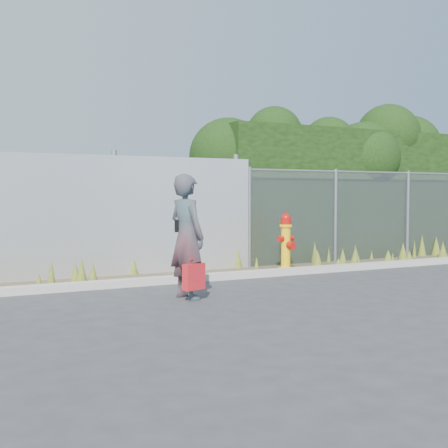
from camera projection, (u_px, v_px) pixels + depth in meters
name	position (u px, v px, depth m)	size (l,w,h in m)	color
ground	(284.00, 295.00, 8.29)	(80.00, 80.00, 0.00)	#333336
curb	(229.00, 276.00, 9.90)	(16.00, 0.22, 0.12)	#A49D94
weed_strip	(237.00, 265.00, 10.75)	(16.00, 1.32, 0.55)	#493C2A
corrugated_fence	(27.00, 217.00, 9.52)	(8.50, 0.21, 2.30)	silver
chainlink_fence	(373.00, 215.00, 12.78)	(6.50, 0.07, 2.05)	gray
hedge	(350.00, 175.00, 13.69)	(7.94, 2.03, 3.75)	black
fire_hydrant	(286.00, 242.00, 11.01)	(0.39, 0.34, 1.15)	yellow
woman	(187.00, 237.00, 8.00)	(0.65, 0.43, 1.78)	#10636A
red_tote_bag	(194.00, 277.00, 7.80)	(0.33, 0.12, 0.44)	red
black_shoulder_bag	(183.00, 226.00, 8.18)	(0.24, 0.10, 0.18)	black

